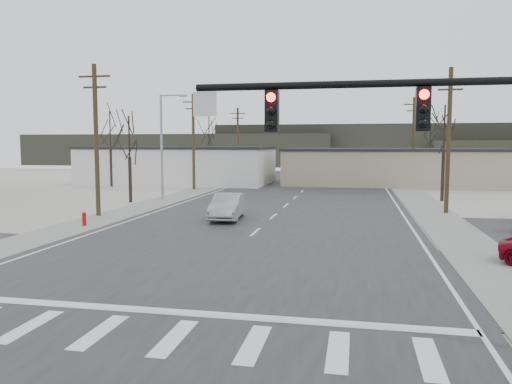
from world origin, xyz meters
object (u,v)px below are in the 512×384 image
at_px(traffic_signal_mast, 472,150).
at_px(sedan_crossing, 228,206).
at_px(fire_hydrant, 84,219).
at_px(car_far_b, 316,174).
at_px(car_far_a, 333,175).

bearing_deg(traffic_signal_mast, sedan_crossing, 119.75).
height_order(fire_hydrant, car_far_b, car_far_b).
bearing_deg(traffic_signal_mast, fire_hydrant, 141.87).
xyz_separation_m(traffic_signal_mast, car_far_a, (-5.47, 53.45, -3.83)).
bearing_deg(sedan_crossing, car_far_a, 76.58).
bearing_deg(car_far_b, fire_hydrant, -118.55).
xyz_separation_m(traffic_signal_mast, car_far_b, (-7.87, 55.24, -3.93)).
xyz_separation_m(sedan_crossing, car_far_b, (2.70, 36.76, -0.11)).
relative_size(fire_hydrant, car_far_a, 0.16).
relative_size(sedan_crossing, car_far_b, 1.20).
bearing_deg(car_far_b, car_far_a, -51.38).
bearing_deg(sedan_crossing, car_far_b, 80.66).
height_order(fire_hydrant, sedan_crossing, sedan_crossing).
bearing_deg(car_far_a, car_far_b, -46.35).
relative_size(fire_hydrant, car_far_b, 0.21).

